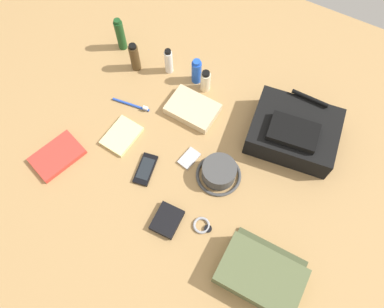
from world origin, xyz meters
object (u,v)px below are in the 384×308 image
(toiletry_pouch, at_px, (261,275))
(media_player, at_px, (189,158))
(backpack, at_px, (294,131))
(cell_phone, at_px, (146,169))
(toothpaste_tube, at_px, (169,61))
(lotion_bottle, at_px, (206,81))
(shampoo_bottle, at_px, (120,35))
(folded_towel, at_px, (193,109))
(deodorant_spray, at_px, (197,71))
(wristwatch, at_px, (202,226))
(bucket_hat, at_px, (219,172))
(wallet, at_px, (167,220))
(toothbrush, at_px, (133,105))
(cologne_bottle, at_px, (135,57))
(notepad, at_px, (122,136))
(paperback_novel, at_px, (57,156))

(toiletry_pouch, relative_size, media_player, 2.96)
(backpack, height_order, cell_phone, backpack)
(toothpaste_tube, bearing_deg, lotion_bottle, -2.70)
(backpack, height_order, toiletry_pouch, backpack)
(toothpaste_tube, distance_m, lotion_bottle, 0.18)
(toothpaste_tube, bearing_deg, shampoo_bottle, 176.80)
(lotion_bottle, height_order, folded_towel, lotion_bottle)
(shampoo_bottle, distance_m, deodorant_spray, 0.38)
(shampoo_bottle, height_order, lotion_bottle, shampoo_bottle)
(cell_phone, xyz_separation_m, wristwatch, (0.29, -0.09, -0.00))
(wristwatch, bearing_deg, shampoo_bottle, 141.64)
(toothpaste_tube, height_order, deodorant_spray, toothpaste_tube)
(bucket_hat, xyz_separation_m, lotion_bottle, (-0.23, 0.33, 0.02))
(bucket_hat, distance_m, wallet, 0.26)
(backpack, distance_m, bucket_hat, 0.33)
(deodorant_spray, distance_m, cell_phone, 0.47)
(deodorant_spray, relative_size, toothbrush, 0.76)
(wristwatch, bearing_deg, toothpaste_tube, 129.82)
(backpack, distance_m, toothpaste_tube, 0.59)
(shampoo_bottle, distance_m, cell_phone, 0.62)
(cologne_bottle, height_order, media_player, cologne_bottle)
(cologne_bottle, xyz_separation_m, wristwatch, (0.58, -0.49, -0.06))
(backpack, xyz_separation_m, toiletry_pouch, (0.11, -0.54, -0.02))
(lotion_bottle, height_order, notepad, lotion_bottle)
(cell_phone, bearing_deg, lotion_bottle, 86.95)
(lotion_bottle, relative_size, wallet, 0.99)
(cell_phone, distance_m, notepad, 0.18)
(shampoo_bottle, xyz_separation_m, lotion_bottle, (0.43, -0.02, -0.03))
(media_player, height_order, wallet, wallet)
(bucket_hat, height_order, deodorant_spray, deodorant_spray)
(bucket_hat, relative_size, wristwatch, 2.43)
(cologne_bottle, xyz_separation_m, wallet, (0.46, -0.53, -0.06))
(lotion_bottle, height_order, media_player, lotion_bottle)
(paperback_novel, bearing_deg, toothbrush, 68.93)
(lotion_bottle, distance_m, toothbrush, 0.32)
(bucket_hat, bearing_deg, wristwatch, -79.28)
(toothpaste_tube, distance_m, wallet, 0.67)
(toiletry_pouch, relative_size, toothpaste_tube, 2.11)
(toothbrush, bearing_deg, lotion_bottle, 45.08)
(shampoo_bottle, bearing_deg, cologne_bottle, -30.76)
(toothpaste_tube, bearing_deg, cologne_bottle, -157.64)
(shampoo_bottle, bearing_deg, folded_towel, -18.63)
(paperback_novel, height_order, wristwatch, paperback_novel)
(toiletry_pouch, bearing_deg, toothpaste_tube, 139.32)
(toothbrush, bearing_deg, notepad, -75.06)
(toiletry_pouch, distance_m, deodorant_spray, 0.84)
(backpack, height_order, lotion_bottle, backpack)
(deodorant_spray, bearing_deg, media_player, -65.88)
(toothbrush, height_order, wallet, wallet)
(media_player, height_order, notepad, notepad)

